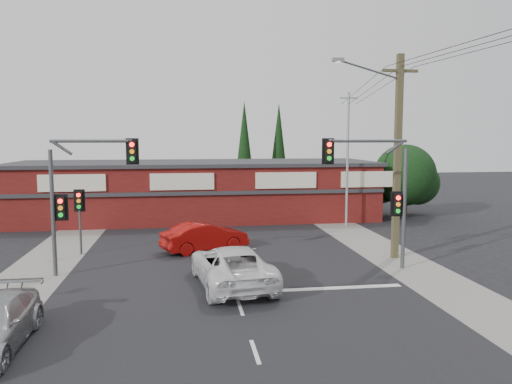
{
  "coord_description": "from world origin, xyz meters",
  "views": [
    {
      "loc": [
        -1.92,
        -20.23,
        6.01
      ],
      "look_at": [
        1.48,
        3.0,
        3.43
      ],
      "focal_mm": 35.0,
      "sensor_mm": 36.0,
      "label": 1
    }
  ],
  "objects": [
    {
      "name": "steel_pole",
      "position": [
        9.0,
        12.0,
        4.7
      ],
      "size": [
        1.2,
        0.16,
        9.0
      ],
      "color": "gray",
      "rests_on": "ground"
    },
    {
      "name": "stop_line",
      "position": [
        3.5,
        -1.5,
        0.01
      ],
      "size": [
        6.5,
        0.35,
        0.01
      ],
      "primitive_type": "cube",
      "color": "silver",
      "rests_on": "ground"
    },
    {
      "name": "shop_building",
      "position": [
        -0.99,
        16.99,
        2.13
      ],
      "size": [
        27.3,
        8.4,
        4.22
      ],
      "color": "#511110",
      "rests_on": "ground"
    },
    {
      "name": "tree_cluster",
      "position": [
        14.69,
        15.44,
        2.9
      ],
      "size": [
        5.9,
        5.1,
        5.5
      ],
      "color": "#2D2116",
      "rests_on": "ground"
    },
    {
      "name": "conifer_near",
      "position": [
        3.5,
        24.0,
        5.48
      ],
      "size": [
        1.8,
        1.8,
        9.25
      ],
      "color": "#2D2116",
      "rests_on": "ground"
    },
    {
      "name": "utility_pole",
      "position": [
        8.36,
        2.99,
        5.4
      ],
      "size": [
        4.38,
        0.59,
        10.0
      ],
      "color": "brown",
      "rests_on": "ground"
    },
    {
      "name": "verge_right",
      "position": [
        8.5,
        5.0,
        0.01
      ],
      "size": [
        3.0,
        70.0,
        0.02
      ],
      "primitive_type": "cube",
      "color": "gray",
      "rests_on": "ground"
    },
    {
      "name": "lane_dashes",
      "position": [
        0.0,
        -3.24,
        0.02
      ],
      "size": [
        0.12,
        31.12,
        0.01
      ],
      "color": "silver",
      "rests_on": "ground"
    },
    {
      "name": "verge_left",
      "position": [
        -8.5,
        5.0,
        0.01
      ],
      "size": [
        3.0,
        70.0,
        0.02
      ],
      "primitive_type": "cube",
      "color": "gray",
      "rests_on": "ground"
    },
    {
      "name": "traffic_mast_left",
      "position": [
        -6.43,
        2.0,
        3.93
      ],
      "size": [
        3.77,
        0.27,
        5.97
      ],
      "color": "#47494C",
      "rests_on": "ground"
    },
    {
      "name": "pedestal_signal",
      "position": [
        -7.2,
        6.01,
        2.41
      ],
      "size": [
        0.55,
        0.27,
        3.38
      ],
      "color": "#47494C",
      "rests_on": "ground"
    },
    {
      "name": "red_sedan",
      "position": [
        -0.84,
        5.97,
        0.76
      ],
      "size": [
        4.85,
        3.3,
        1.51
      ],
      "primitive_type": "imported",
      "rotation": [
        0.0,
        0.0,
        1.98
      ],
      "color": "#980B09",
      "rests_on": "ground"
    },
    {
      "name": "road_strip",
      "position": [
        0.0,
        5.0,
        0.01
      ],
      "size": [
        14.0,
        70.0,
        0.01
      ],
      "primitive_type": "cube",
      "color": "black",
      "rests_on": "ground"
    },
    {
      "name": "conifer_far",
      "position": [
        7.0,
        26.0,
        5.48
      ],
      "size": [
        1.8,
        1.8,
        9.25
      ],
      "color": "#2D2116",
      "rests_on": "ground"
    },
    {
      "name": "power_lines",
      "position": [
        8.47,
        -2.47,
        9.04
      ],
      "size": [
        2.01,
        29.0,
        1.22
      ],
      "color": "black",
      "rests_on": "ground"
    },
    {
      "name": "traffic_mast_right",
      "position": [
        6.86,
        1.0,
        3.95
      ],
      "size": [
        3.96,
        0.27,
        5.97
      ],
      "color": "#47494C",
      "rests_on": "ground"
    },
    {
      "name": "ground",
      "position": [
        0.0,
        0.0,
        0.0
      ],
      "size": [
        120.0,
        120.0,
        0.0
      ],
      "primitive_type": "plane",
      "color": "black",
      "rests_on": "ground"
    },
    {
      "name": "white_suv",
      "position": [
        -0.02,
        -0.5,
        0.82
      ],
      "size": [
        3.4,
        6.19,
        1.64
      ],
      "primitive_type": "imported",
      "rotation": [
        0.0,
        0.0,
        3.26
      ],
      "color": "silver",
      "rests_on": "ground"
    }
  ]
}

